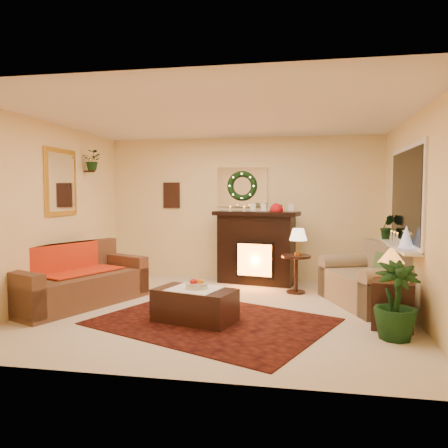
% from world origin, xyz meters
% --- Properties ---
extents(floor, '(5.00, 5.00, 0.00)m').
position_xyz_m(floor, '(0.00, 0.00, 0.00)').
color(floor, beige).
rests_on(floor, ground).
extents(ceiling, '(5.00, 5.00, 0.00)m').
position_xyz_m(ceiling, '(0.00, 0.00, 2.60)').
color(ceiling, white).
rests_on(ceiling, ground).
extents(wall_back, '(5.00, 5.00, 0.00)m').
position_xyz_m(wall_back, '(0.00, 2.25, 1.30)').
color(wall_back, '#EFD88C').
rests_on(wall_back, ground).
extents(wall_front, '(5.00, 5.00, 0.00)m').
position_xyz_m(wall_front, '(0.00, -2.25, 1.30)').
color(wall_front, '#EFD88C').
rests_on(wall_front, ground).
extents(wall_left, '(4.50, 4.50, 0.00)m').
position_xyz_m(wall_left, '(-2.50, 0.00, 1.30)').
color(wall_left, '#EFD88C').
rests_on(wall_left, ground).
extents(wall_right, '(4.50, 4.50, 0.00)m').
position_xyz_m(wall_right, '(2.50, 0.00, 1.30)').
color(wall_right, '#EFD88C').
rests_on(wall_right, ground).
extents(area_rug, '(3.25, 2.90, 0.01)m').
position_xyz_m(area_rug, '(0.02, -0.55, 0.01)').
color(area_rug, '#4A050F').
rests_on(area_rug, floor).
extents(sofa, '(1.58, 2.17, 0.85)m').
position_xyz_m(sofa, '(-2.04, -0.07, 0.43)').
color(sofa, '#513124').
rests_on(sofa, floor).
extents(red_throw, '(0.73, 1.18, 0.02)m').
position_xyz_m(red_throw, '(-2.12, 0.09, 0.46)').
color(red_throw, red).
rests_on(red_throw, sofa).
extents(fireplace, '(1.37, 0.66, 1.20)m').
position_xyz_m(fireplace, '(0.30, 1.84, 0.55)').
color(fireplace, black).
rests_on(fireplace, floor).
extents(poinsettia, '(0.22, 0.22, 0.22)m').
position_xyz_m(poinsettia, '(0.65, 1.81, 1.30)').
color(poinsettia, red).
rests_on(poinsettia, fireplace).
extents(mantel_candle_a, '(0.06, 0.06, 0.18)m').
position_xyz_m(mantel_candle_a, '(-0.15, 1.80, 1.26)').
color(mantel_candle_a, white).
rests_on(mantel_candle_a, fireplace).
extents(mantel_candle_b, '(0.06, 0.06, 0.17)m').
position_xyz_m(mantel_candle_b, '(0.09, 1.85, 1.26)').
color(mantel_candle_b, silver).
rests_on(mantel_candle_b, fireplace).
extents(mantel_mirror, '(0.92, 0.02, 0.72)m').
position_xyz_m(mantel_mirror, '(0.00, 2.23, 1.70)').
color(mantel_mirror, white).
rests_on(mantel_mirror, wall_back).
extents(wreath, '(0.55, 0.11, 0.55)m').
position_xyz_m(wreath, '(0.00, 2.19, 1.72)').
color(wreath, '#194719').
rests_on(wreath, wall_back).
extents(wall_art, '(0.32, 0.03, 0.48)m').
position_xyz_m(wall_art, '(-1.35, 2.23, 1.55)').
color(wall_art, '#381E11').
rests_on(wall_art, wall_back).
extents(gold_mirror, '(0.03, 0.84, 1.00)m').
position_xyz_m(gold_mirror, '(-2.48, 0.30, 1.75)').
color(gold_mirror, gold).
rests_on(gold_mirror, wall_left).
extents(hanging_plant, '(0.33, 0.28, 0.36)m').
position_xyz_m(hanging_plant, '(-2.34, 1.05, 1.97)').
color(hanging_plant, '#194719').
rests_on(hanging_plant, wall_left).
extents(loveseat, '(1.36, 1.72, 0.87)m').
position_xyz_m(loveseat, '(2.02, 0.63, 0.42)').
color(loveseat, gray).
rests_on(loveseat, floor).
extents(window_frame, '(0.03, 1.86, 1.36)m').
position_xyz_m(window_frame, '(2.48, 0.55, 1.55)').
color(window_frame, white).
rests_on(window_frame, wall_right).
extents(window_glass, '(0.02, 1.70, 1.22)m').
position_xyz_m(window_glass, '(2.47, 0.55, 1.55)').
color(window_glass, black).
rests_on(window_glass, wall_right).
extents(window_sill, '(0.22, 1.86, 0.04)m').
position_xyz_m(window_sill, '(2.38, 0.55, 0.87)').
color(window_sill, white).
rests_on(window_sill, wall_right).
extents(mini_tree, '(0.19, 0.19, 0.28)m').
position_xyz_m(mini_tree, '(2.39, 0.07, 1.04)').
color(mini_tree, silver).
rests_on(mini_tree, window_sill).
extents(sill_plant, '(0.27, 0.21, 0.49)m').
position_xyz_m(sill_plant, '(2.37, 1.22, 1.08)').
color(sill_plant, '#183A13').
rests_on(sill_plant, window_sill).
extents(side_table_round, '(0.56, 0.56, 0.61)m').
position_xyz_m(side_table_round, '(1.00, 1.23, 0.33)').
color(side_table_round, '#432611').
rests_on(side_table_round, floor).
extents(lamp_cream, '(0.28, 0.28, 0.43)m').
position_xyz_m(lamp_cream, '(1.03, 1.22, 0.88)').
color(lamp_cream, beige).
rests_on(lamp_cream, side_table_round).
extents(end_table_square, '(0.53, 0.53, 0.56)m').
position_xyz_m(end_table_square, '(2.16, -0.40, 0.27)').
color(end_table_square, '#342415').
rests_on(end_table_square, floor).
extents(lamp_tiffany, '(0.30, 0.30, 0.44)m').
position_xyz_m(lamp_tiffany, '(2.13, -0.38, 0.74)').
color(lamp_tiffany, orange).
rests_on(lamp_tiffany, end_table_square).
extents(coffee_table, '(1.09, 0.79, 0.41)m').
position_xyz_m(coffee_table, '(-0.19, -0.59, 0.21)').
color(coffee_table, black).
rests_on(coffee_table, floor).
extents(fruit_bowl, '(0.27, 0.27, 0.06)m').
position_xyz_m(fruit_bowl, '(-0.17, -0.58, 0.45)').
color(fruit_bowl, beige).
rests_on(fruit_bowl, coffee_table).
extents(floor_palm, '(1.69, 1.69, 2.54)m').
position_xyz_m(floor_palm, '(2.11, -0.82, 0.45)').
color(floor_palm, '#224E28').
rests_on(floor_palm, floor).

